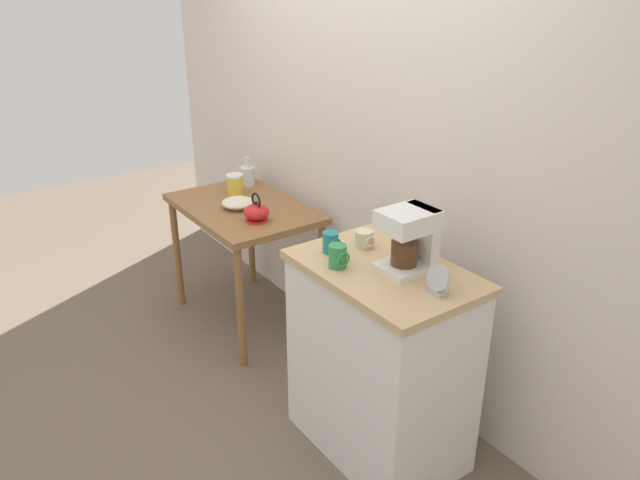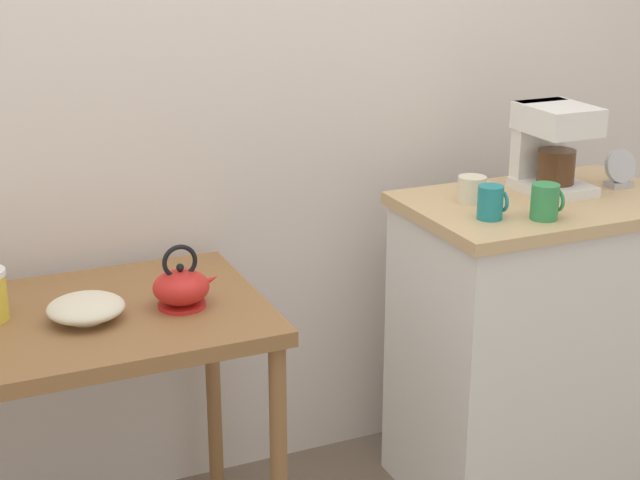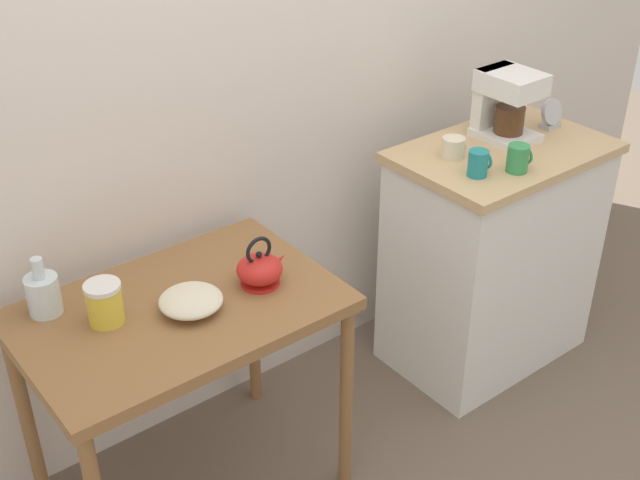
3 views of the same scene
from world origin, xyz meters
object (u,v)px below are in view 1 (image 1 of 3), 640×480
Objects in this scene: teakettle at (256,212)px; glass_carafe_vase at (247,175)px; coffee_maker at (411,237)px; bowl_stoneware at (238,203)px; mug_small_cream at (364,239)px; mug_dark_teal at (331,243)px; table_clock at (438,281)px; mug_tall_green at (338,256)px; canister_enamel at (235,184)px.

glass_carafe_vase reaches higher than teakettle.
coffee_maker is (1.15, 0.07, 0.25)m from teakettle.
bowl_stoneware is 0.42m from glass_carafe_vase.
coffee_maker is at bearing 3.20° from mug_small_cream.
table_clock is (0.53, 0.11, 0.01)m from mug_dark_teal.
coffee_maker reaches higher than glass_carafe_vase.
mug_small_cream is at bearing 113.48° from mug_tall_green.
mug_tall_green is (1.21, -0.17, 0.17)m from bowl_stoneware.
mug_small_cream is at bearing -8.29° from glass_carafe_vase.
mug_dark_teal reaches higher than mug_small_cream.
mug_small_cream reaches higher than bowl_stoneware.
canister_enamel is 1.46m from mug_tall_green.
teakettle is 0.64m from glass_carafe_vase.
teakettle is at bearing -176.50° from mug_small_cream.
teakettle is 1.98× the size of mug_small_cream.
mug_small_cream is 0.76× the size of table_clock.
bowl_stoneware is 1.24m from mug_tall_green.
canister_enamel is (-0.46, 0.11, 0.01)m from teakettle.
bowl_stoneware is at bearing 173.98° from mug_dark_teal.
mug_small_cream is (0.04, 0.15, -0.01)m from mug_dark_teal.
canister_enamel is 1.32m from mug_dark_teal.
glass_carafe_vase is 1.99× the size of mug_dark_teal.
coffee_maker is 0.24m from table_clock.
mug_dark_teal is 0.16m from mug_small_cream.
coffee_maker is 2.82× the size of mug_dark_teal.
canister_enamel is at bearing 169.11° from mug_tall_green.
bowl_stoneware is 1.62× the size of table_clock.
bowl_stoneware is 1.10m from mug_dark_teal.
mug_tall_green is (0.13, -0.06, 0.00)m from mug_dark_teal.
table_clock reaches higher than mug_small_cream.
table_clock reaches higher than bowl_stoneware.
teakettle is at bearing -13.83° from canister_enamel.
mug_tall_green is at bearing -10.89° from canister_enamel.
mug_dark_teal reaches higher than bowl_stoneware.
mug_small_cream is (1.34, -0.06, 0.13)m from canister_enamel.
table_clock is (1.61, -0.00, 0.18)m from bowl_stoneware.
glass_carafe_vase is at bearing 165.48° from mug_dark_teal.
mug_small_cream is at bearing 175.17° from table_clock.
coffee_maker is (1.61, -0.04, 0.23)m from canister_enamel.
table_clock is at bearing -0.01° from bowl_stoneware.
teakettle reaches higher than bowl_stoneware.
teakettle is 0.67× the size of coffee_maker.
teakettle is 1.00m from mug_tall_green.
glass_carafe_vase is 1.89× the size of mug_tall_green.
table_clock reaches higher than teakettle.
mug_small_cream is at bearing -176.80° from coffee_maker.
mug_small_cream is at bearing 3.50° from teakettle.
table_clock reaches higher than mug_dark_teal.
mug_tall_green is at bearing -127.92° from coffee_maker.
teakettle is at bearing 170.53° from mug_tall_green.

